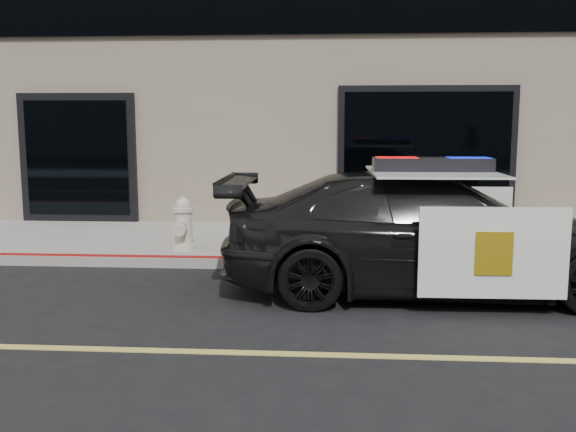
{
  "coord_description": "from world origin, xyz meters",
  "views": [
    {
      "loc": [
        -2.81,
        -5.8,
        2.19
      ],
      "look_at": [
        -3.38,
        2.2,
        1.0
      ],
      "focal_mm": 40.0,
      "sensor_mm": 36.0,
      "label": 1
    }
  ],
  "objects": [
    {
      "name": "sidewalk_n",
      "position": [
        0.0,
        5.25,
        0.07
      ],
      "size": [
        60.0,
        3.5,
        0.15
      ],
      "primitive_type": "cube",
      "color": "gray",
      "rests_on": "ground"
    },
    {
      "name": "police_car",
      "position": [
        -1.56,
        2.38,
        0.78
      ],
      "size": [
        2.52,
        5.38,
        1.74
      ],
      "color": "black",
      "rests_on": "ground"
    },
    {
      "name": "fire_hydrant",
      "position": [
        -5.19,
        4.13,
        0.55
      ],
      "size": [
        0.39,
        0.54,
        0.85
      ],
      "color": "beige",
      "rests_on": "sidewalk_n"
    }
  ]
}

